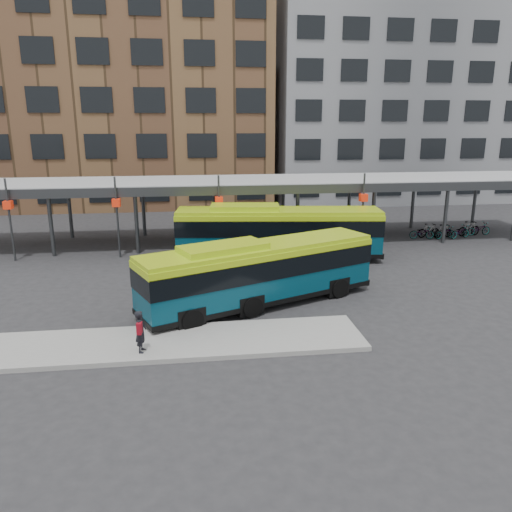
{
  "coord_description": "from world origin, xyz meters",
  "views": [
    {
      "loc": [
        -4.73,
        -20.04,
        7.94
      ],
      "look_at": [
        -1.74,
        2.31,
        1.8
      ],
      "focal_mm": 35.0,
      "sensor_mm": 36.0,
      "label": 1
    }
  ],
  "objects": [
    {
      "name": "building_brick",
      "position": [
        -10.0,
        32.0,
        11.0
      ],
      "size": [
        26.0,
        14.0,
        22.0
      ],
      "primitive_type": "cube",
      "color": "brown",
      "rests_on": "ground"
    },
    {
      "name": "building_grey",
      "position": [
        16.0,
        32.0,
        10.0
      ],
      "size": [
        24.0,
        14.0,
        20.0
      ],
      "primitive_type": "cube",
      "color": "slate",
      "rests_on": "ground"
    },
    {
      "name": "bus_front",
      "position": [
        -1.82,
        0.64,
        1.56
      ],
      "size": [
        10.89,
        6.46,
        3.0
      ],
      "rotation": [
        0.0,
        0.0,
        0.41
      ],
      "color": "#063A4C",
      "rests_on": "ground"
    },
    {
      "name": "pedestrian",
      "position": [
        -6.56,
        -3.8,
        0.94
      ],
      "size": [
        0.42,
        0.62,
        1.5
      ],
      "rotation": [
        0.0,
        0.0,
        1.45
      ],
      "color": "black",
      "rests_on": "boarding_island"
    },
    {
      "name": "canopy",
      "position": [
        -0.06,
        12.87,
        3.91
      ],
      "size": [
        40.0,
        6.53,
        4.8
      ],
      "color": "#999B9E",
      "rests_on": "ground"
    },
    {
      "name": "boarding_island",
      "position": [
        -5.5,
        -3.0,
        0.09
      ],
      "size": [
        14.0,
        3.0,
        0.18
      ],
      "primitive_type": "cube",
      "color": "gray",
      "rests_on": "ground"
    },
    {
      "name": "bus_rear",
      "position": [
        0.3,
        8.03,
        1.69
      ],
      "size": [
        12.02,
        3.9,
        3.25
      ],
      "rotation": [
        0.0,
        0.0,
        -0.12
      ],
      "color": "#063A4C",
      "rests_on": "ground"
    },
    {
      "name": "ground",
      "position": [
        0.0,
        0.0,
        0.0
      ],
      "size": [
        120.0,
        120.0,
        0.0
      ],
      "primitive_type": "plane",
      "color": "#28282B",
      "rests_on": "ground"
    },
    {
      "name": "bike_rack",
      "position": [
        13.38,
        12.0,
        0.48
      ],
      "size": [
        6.32,
        1.67,
        1.07
      ],
      "color": "slate",
      "rests_on": "ground"
    }
  ]
}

